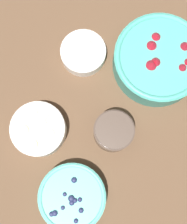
{
  "coord_description": "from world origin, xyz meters",
  "views": [
    {
      "loc": [
        -0.11,
        -0.13,
        0.82
      ],
      "look_at": [
        -0.02,
        -0.03,
        0.04
      ],
      "focal_mm": 50.0,
      "sensor_mm": 36.0,
      "label": 1
    }
  ],
  "objects_px": {
    "bowl_strawberries": "(159,60)",
    "bowl_blueberries": "(72,197)",
    "bowl_cream": "(83,52)",
    "jar_chocolate": "(113,132)",
    "bowl_bananas": "(39,129)"
  },
  "relations": [
    {
      "from": "bowl_strawberries",
      "to": "bowl_blueberries",
      "type": "bearing_deg",
      "value": -163.41
    },
    {
      "from": "bowl_blueberries",
      "to": "bowl_bananas",
      "type": "relative_size",
      "value": 1.19
    },
    {
      "from": "bowl_strawberries",
      "to": "bowl_bananas",
      "type": "distance_m",
      "value": 0.36
    },
    {
      "from": "bowl_bananas",
      "to": "bowl_blueberries",
      "type": "bearing_deg",
      "value": -103.11
    },
    {
      "from": "bowl_blueberries",
      "to": "bowl_cream",
      "type": "bearing_deg",
      "value": 45.39
    },
    {
      "from": "bowl_strawberries",
      "to": "jar_chocolate",
      "type": "distance_m",
      "value": 0.22
    },
    {
      "from": "bowl_strawberries",
      "to": "bowl_bananas",
      "type": "bearing_deg",
      "value": 169.45
    },
    {
      "from": "bowl_bananas",
      "to": "jar_chocolate",
      "type": "xyz_separation_m",
      "value": [
        0.14,
        -0.13,
        0.01
      ]
    },
    {
      "from": "bowl_cream",
      "to": "jar_chocolate",
      "type": "relative_size",
      "value": 1.23
    },
    {
      "from": "bowl_blueberries",
      "to": "jar_chocolate",
      "type": "relative_size",
      "value": 1.67
    },
    {
      "from": "bowl_bananas",
      "to": "jar_chocolate",
      "type": "height_order",
      "value": "jar_chocolate"
    },
    {
      "from": "bowl_strawberries",
      "to": "bowl_cream",
      "type": "distance_m",
      "value": 0.2
    },
    {
      "from": "bowl_bananas",
      "to": "bowl_cream",
      "type": "height_order",
      "value": "bowl_bananas"
    },
    {
      "from": "bowl_cream",
      "to": "jar_chocolate",
      "type": "distance_m",
      "value": 0.23
    },
    {
      "from": "bowl_strawberries",
      "to": "bowl_cream",
      "type": "relative_size",
      "value": 1.94
    }
  ]
}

